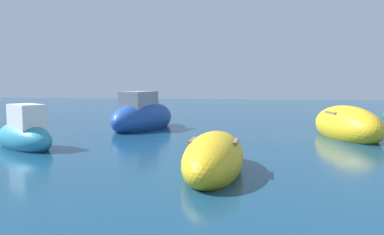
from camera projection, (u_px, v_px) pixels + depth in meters
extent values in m
ellipsoid|color=gold|center=(214.00, 159.00, 8.83)|extent=(1.40, 3.65, 1.19)
cube|color=brown|center=(214.00, 141.00, 8.79)|extent=(1.08, 0.75, 0.08)
ellipsoid|color=gold|center=(347.00, 126.00, 14.45)|extent=(2.65, 4.42, 1.52)
cube|color=brown|center=(347.00, 113.00, 14.41)|extent=(1.52, 1.13, 0.08)
ellipsoid|color=#1E479E|center=(143.00, 119.00, 17.11)|extent=(2.76, 4.54, 1.56)
cube|color=gray|center=(139.00, 100.00, 16.73)|extent=(1.37, 1.90, 0.74)
ellipsoid|color=teal|center=(24.00, 138.00, 12.25)|extent=(3.14, 2.68, 1.04)
cube|color=white|center=(26.00, 117.00, 12.02)|extent=(1.40, 1.29, 0.78)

